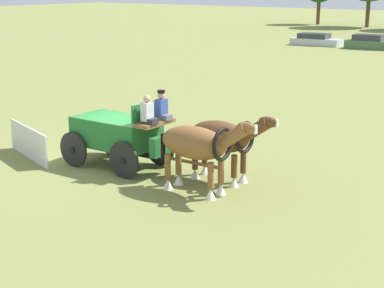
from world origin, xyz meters
name	(u,v)px	position (x,y,z in m)	size (l,w,h in m)	color
ground_plane	(117,166)	(0.00, 0.00, 0.00)	(220.00, 220.00, 0.00)	olive
show_wagon	(120,133)	(0.18, 0.00, 1.12)	(5.63, 1.99, 2.62)	#236B2D
draft_horse_near	(223,139)	(3.68, 0.71, 1.33)	(3.07, 0.99, 2.19)	brown
draft_horse_off	(198,145)	(3.71, -0.59, 1.40)	(3.20, 0.99, 2.28)	brown
parked_vehicle_a	(316,40)	(-12.04, 39.62, 0.48)	(4.69, 2.30, 1.10)	silver
parked_vehicle_b	(370,43)	(-6.81, 39.53, 0.54)	(4.35, 2.12, 1.25)	#477047
sponsor_banner	(29,143)	(-3.03, -1.13, 0.55)	(3.20, 0.06, 1.10)	silver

